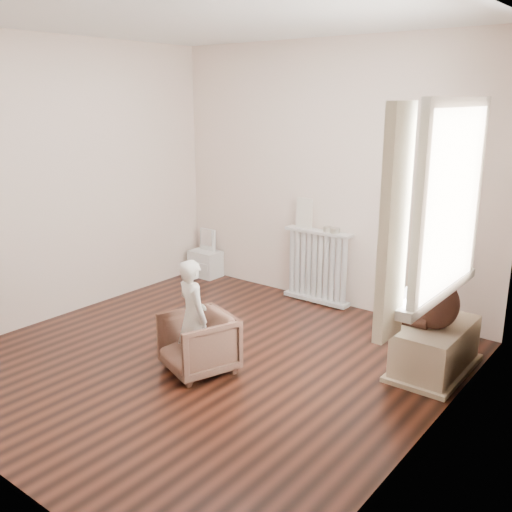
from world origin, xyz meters
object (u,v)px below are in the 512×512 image
Objects in this scene: toy_vanity at (205,253)px; toy_bench at (436,346)px; plush_cat at (449,259)px; child at (193,317)px; teddy_bear at (436,290)px; armchair at (198,343)px; radiator at (317,266)px.

toy_bench is (3.06, -0.70, -0.08)m from toy_vanity.
child is at bearing -129.23° from plush_cat.
teddy_bear is at bearing -13.76° from toy_vanity.
toy_vanity is 3.43m from plush_cat.
armchair is at bearing -145.47° from teddy_bear.
armchair reaches higher than toy_bench.
toy_vanity is at bearing -29.30° from child.
armchair is (1.61, -1.83, -0.04)m from toy_vanity.
radiator is 2.06m from plush_cat.
teddy_bear is (1.51, -0.77, 0.28)m from radiator.
toy_vanity is at bearing -175.63° from plush_cat.
plush_cat is at bearing -17.59° from toy_vanity.
radiator is 1.37× the size of toy_vanity.
radiator is at bearing 154.40° from toy_bench.
radiator is 1.32× the size of teddy_bear.
toy_vanity reaches higher than toy_bench.
radiator is at bearing -67.21° from child.
plush_cat is at bearing -131.11° from child.
toy_vanity is 0.63× the size of child.
toy_vanity is at bearing -178.87° from radiator.
child is at bearing -49.38° from toy_vanity.
child is at bearing -69.92° from armchair.
toy_bench is 1.38× the size of teddy_bear.
teddy_bear reaches higher than child.
toy_bench is at bearing -12.97° from toy_vanity.
child is (0.00, -0.05, 0.24)m from armchair.
toy_bench is 0.87m from plush_cat.
child is 3.17× the size of plush_cat.
radiator is 1.71m from toy_bench.
toy_vanity is at bearing 151.46° from armchair.
radiator is 1.92m from child.
toy_vanity is (-1.52, -0.03, -0.11)m from radiator.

